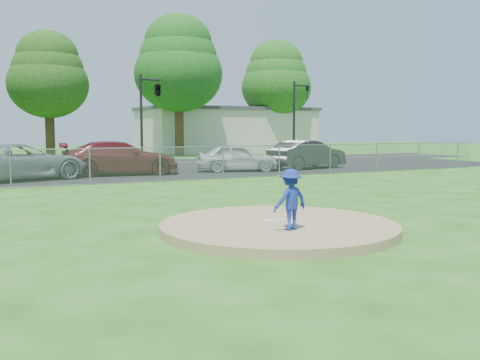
% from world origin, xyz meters
% --- Properties ---
extents(ground, '(120.00, 120.00, 0.00)m').
position_xyz_m(ground, '(0.00, 10.00, 0.00)').
color(ground, '#1F5612').
rests_on(ground, ground).
extents(pitchers_mound, '(5.40, 5.40, 0.20)m').
position_xyz_m(pitchers_mound, '(0.00, 0.00, 0.10)').
color(pitchers_mound, '#9A7C54').
rests_on(pitchers_mound, ground).
extents(pitching_rubber, '(0.60, 0.15, 0.04)m').
position_xyz_m(pitching_rubber, '(0.00, 0.20, 0.22)').
color(pitching_rubber, white).
rests_on(pitching_rubber, pitchers_mound).
extents(chain_link_fence, '(40.00, 0.06, 1.50)m').
position_xyz_m(chain_link_fence, '(0.00, 12.00, 0.75)').
color(chain_link_fence, gray).
rests_on(chain_link_fence, ground).
extents(parking_lot, '(50.00, 8.00, 0.01)m').
position_xyz_m(parking_lot, '(0.00, 16.50, 0.01)').
color(parking_lot, black).
rests_on(parking_lot, ground).
extents(street, '(60.00, 7.00, 0.01)m').
position_xyz_m(street, '(0.00, 24.00, 0.00)').
color(street, black).
rests_on(street, ground).
extents(commercial_building, '(16.40, 9.40, 4.30)m').
position_xyz_m(commercial_building, '(16.00, 38.00, 2.16)').
color(commercial_building, beige).
rests_on(commercial_building, ground).
extents(tree_center, '(6.16, 6.16, 9.84)m').
position_xyz_m(tree_center, '(-1.00, 34.00, 6.47)').
color(tree_center, '#362513').
rests_on(tree_center, ground).
extents(tree_right, '(7.28, 7.28, 11.63)m').
position_xyz_m(tree_right, '(9.00, 32.00, 7.65)').
color(tree_right, '#3C2816').
rests_on(tree_right, ground).
extents(tree_far_right, '(6.72, 6.72, 10.74)m').
position_xyz_m(tree_far_right, '(20.00, 35.00, 7.06)').
color(tree_far_right, '#322212').
rests_on(tree_far_right, ground).
extents(traffic_signal_center, '(1.42, 2.48, 5.60)m').
position_xyz_m(traffic_signal_center, '(3.97, 22.00, 4.61)').
color(traffic_signal_center, black).
rests_on(traffic_signal_center, ground).
extents(traffic_signal_right, '(1.28, 0.20, 5.60)m').
position_xyz_m(traffic_signal_right, '(14.24, 22.00, 3.36)').
color(traffic_signal_right, black).
rests_on(traffic_signal_right, ground).
extents(pitcher, '(0.90, 0.61, 1.29)m').
position_xyz_m(pitcher, '(-0.21, -0.84, 0.85)').
color(pitcher, navy).
rests_on(pitcher, pitchers_mound).
extents(parked_car_gray, '(6.37, 4.40, 1.62)m').
position_xyz_m(parked_car_gray, '(-4.39, 15.32, 0.82)').
color(parked_car_gray, gray).
rests_on(parked_car_gray, parking_lot).
extents(parked_car_darkred, '(5.99, 2.99, 1.67)m').
position_xyz_m(parked_car_darkred, '(0.24, 16.10, 0.85)').
color(parked_car_darkred, maroon).
rests_on(parked_car_darkred, parking_lot).
extents(parked_car_pearl, '(4.70, 2.95, 1.49)m').
position_xyz_m(parked_car_pearl, '(6.43, 15.51, 0.76)').
color(parked_car_pearl, silver).
rests_on(parked_car_pearl, parking_lot).
extents(parked_car_charcoal, '(5.20, 2.79, 1.63)m').
position_xyz_m(parked_car_charcoal, '(10.84, 15.45, 0.82)').
color(parked_car_charcoal, '#242326').
rests_on(parked_car_charcoal, parking_lot).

